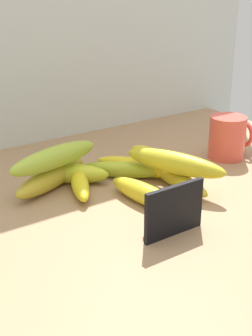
% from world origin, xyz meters
% --- Properties ---
extents(counter_top, '(1.10, 0.76, 0.03)m').
position_xyz_m(counter_top, '(0.00, 0.00, 0.01)').
color(counter_top, '#A17C56').
rests_on(counter_top, ground).
extents(back_wall, '(1.30, 0.02, 0.70)m').
position_xyz_m(back_wall, '(0.00, 0.39, 0.35)').
color(back_wall, silver).
rests_on(back_wall, ground).
extents(chalkboard_sign, '(0.11, 0.02, 0.08)m').
position_xyz_m(chalkboard_sign, '(-0.03, -0.15, 0.07)').
color(chalkboard_sign, black).
rests_on(chalkboard_sign, counter_top).
extents(coffee_mug, '(0.10, 0.08, 0.09)m').
position_xyz_m(coffee_mug, '(0.29, 0.04, 0.08)').
color(coffee_mug, '#E15142').
rests_on(coffee_mug, counter_top).
extents(banana_0, '(0.04, 0.17, 0.03)m').
position_xyz_m(banana_0, '(0.09, -0.02, 0.05)').
color(banana_0, gold).
rests_on(banana_0, counter_top).
extents(banana_1, '(0.14, 0.13, 0.04)m').
position_xyz_m(banana_1, '(-0.07, 0.12, 0.05)').
color(banana_1, gold).
rests_on(banana_1, counter_top).
extents(banana_2, '(0.14, 0.20, 0.04)m').
position_xyz_m(banana_2, '(0.07, 0.07, 0.05)').
color(banana_2, yellow).
rests_on(banana_2, counter_top).
extents(banana_3, '(0.06, 0.17, 0.04)m').
position_xyz_m(banana_3, '(-0.01, -0.04, 0.05)').
color(banana_3, yellow).
rests_on(banana_3, counter_top).
extents(banana_4, '(0.20, 0.12, 0.04)m').
position_xyz_m(banana_4, '(-0.11, 0.12, 0.05)').
color(banana_4, gold).
rests_on(banana_4, counter_top).
extents(banana_5, '(0.05, 0.16, 0.04)m').
position_xyz_m(banana_5, '(0.11, 0.08, 0.05)').
color(banana_5, yellow).
rests_on(banana_5, counter_top).
extents(banana_6, '(0.09, 0.15, 0.03)m').
position_xyz_m(banana_6, '(-0.07, 0.07, 0.05)').
color(banana_6, yellow).
rests_on(banana_6, counter_top).
extents(banana_7, '(0.15, 0.14, 0.03)m').
position_xyz_m(banana_7, '(0.03, 0.08, 0.05)').
color(banana_7, '#ACBA27').
rests_on(banana_7, counter_top).
extents(banana_8, '(0.21, 0.09, 0.04)m').
position_xyz_m(banana_8, '(-0.11, 0.11, 0.09)').
color(banana_8, '#A1BB34').
rests_on(banana_8, banana_4).
extents(banana_9, '(0.12, 0.21, 0.04)m').
position_xyz_m(banana_9, '(0.08, -0.02, 0.08)').
color(banana_9, gold).
rests_on(banana_9, banana_0).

